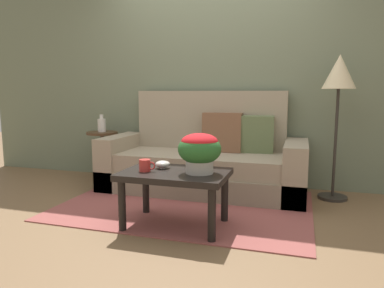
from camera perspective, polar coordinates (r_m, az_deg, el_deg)
name	(u,v)px	position (r m, az deg, el deg)	size (l,w,h in m)	color
ground_plane	(181,210)	(3.42, -1.70, -10.42)	(14.00, 14.00, 0.00)	brown
wall_back	(213,62)	(4.39, 3.35, 12.87)	(6.40, 0.12, 2.90)	slate
area_rug	(186,205)	(3.54, -1.00, -9.68)	(2.36, 1.66, 0.01)	#994C47
couch	(205,161)	(4.01, 2.07, -2.79)	(2.22, 0.85, 1.11)	gray
coffee_table	(175,180)	(2.91, -2.72, -5.75)	(0.85, 0.57, 0.46)	black
side_table	(103,147)	(4.63, -14.08, -0.42)	(0.39, 0.39, 0.61)	#4C331E
floor_lamp	(339,82)	(3.88, 22.39, 9.12)	(0.33, 0.33, 1.47)	#2D2823
potted_plant	(200,149)	(2.79, 1.21, -0.86)	(0.34, 0.34, 0.32)	#B7B2A8
coffee_mug	(145,165)	(2.91, -7.48, -3.40)	(0.14, 0.09, 0.10)	red
snack_bowl	(163,164)	(3.00, -4.71, -3.22)	(0.12, 0.12, 0.06)	silver
table_vase	(102,125)	(4.60, -14.22, 2.99)	(0.10, 0.10, 0.22)	silver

